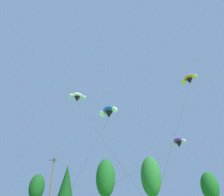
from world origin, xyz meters
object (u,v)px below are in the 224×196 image
at_px(parafoil_kite_low_orange, 189,79).
at_px(utility_pole, 51,182).
at_px(parafoil_kite_high_blue_white, 109,112).
at_px(parafoil_kite_far_purple, 178,142).
at_px(parafoil_kite_mid_white, 77,97).

bearing_deg(parafoil_kite_low_orange, utility_pole, 160.14).
bearing_deg(parafoil_kite_high_blue_white, utility_pole, 136.12).
height_order(parafoil_kite_high_blue_white, parafoil_kite_low_orange, parafoil_kite_low_orange).
xyz_separation_m(utility_pole, parafoil_kite_high_blue_white, (14.52, -13.96, 9.70)).
xyz_separation_m(utility_pole, parafoil_kite_far_purple, (26.04, -8.32, 5.62)).
bearing_deg(parafoil_kite_mid_white, parafoil_kite_high_blue_white, -40.03).
bearing_deg(parafoil_kite_high_blue_white, parafoil_kite_far_purple, 26.10).
height_order(parafoil_kite_far_purple, parafoil_kite_low_orange, parafoil_kite_low_orange).
xyz_separation_m(utility_pole, parafoil_kite_mid_white, (6.66, -7.36, 16.31)).
bearing_deg(parafoil_kite_mid_white, parafoil_kite_low_orange, -8.08).
xyz_separation_m(parafoil_kite_high_blue_white, parafoil_kite_far_purple, (11.52, 5.64, -4.09)).
bearing_deg(parafoil_kite_low_orange, parafoil_kite_mid_white, 171.92).
height_order(utility_pole, parafoil_kite_mid_white, parafoil_kite_mid_white).
height_order(utility_pole, parafoil_kite_far_purple, parafoil_kite_far_purple).
height_order(utility_pole, parafoil_kite_low_orange, parafoil_kite_low_orange).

